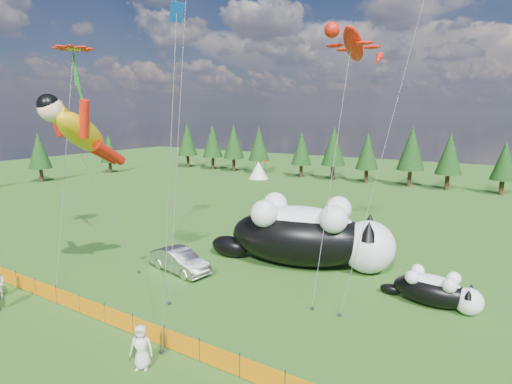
% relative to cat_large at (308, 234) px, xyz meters
% --- Properties ---
extents(ground, '(160.00, 160.00, 0.00)m').
position_rel_cat_large_xyz_m(ground, '(-4.31, -9.45, -2.22)').
color(ground, '#14390A').
rests_on(ground, ground).
extents(safety_fence, '(22.06, 0.06, 1.10)m').
position_rel_cat_large_xyz_m(safety_fence, '(-4.31, -12.45, -1.72)').
color(safety_fence, '#262626').
rests_on(safety_fence, ground).
extents(tree_line, '(90.00, 4.00, 8.00)m').
position_rel_cat_large_xyz_m(tree_line, '(-4.31, 35.55, 1.78)').
color(tree_line, black).
rests_on(tree_line, ground).
extents(festival_tents, '(50.00, 3.20, 2.80)m').
position_rel_cat_large_xyz_m(festival_tents, '(6.69, 30.55, -0.82)').
color(festival_tents, white).
rests_on(festival_tents, ground).
extents(cat_large, '(12.79, 6.69, 4.68)m').
position_rel_cat_large_xyz_m(cat_large, '(0.00, 0.00, 0.00)').
color(cat_large, black).
rests_on(cat_large, ground).
extents(cat_small, '(5.33, 2.18, 1.92)m').
position_rel_cat_large_xyz_m(cat_small, '(8.34, -1.88, -1.31)').
color(cat_small, black).
rests_on(cat_small, ground).
extents(car, '(4.82, 2.41, 1.52)m').
position_rel_cat_large_xyz_m(car, '(-6.70, -5.46, -1.46)').
color(car, '#B4B4B9').
rests_on(car, ground).
extents(spectator_e, '(1.10, 1.00, 1.89)m').
position_rel_cat_large_xyz_m(spectator_e, '(-1.06, -13.99, -1.28)').
color(spectator_e, silver).
rests_on(spectator_e, ground).
extents(superhero_kite, '(6.33, 6.53, 11.72)m').
position_rel_cat_large_xyz_m(superhero_kite, '(-9.07, -10.25, 6.98)').
color(superhero_kite, gold).
rests_on(superhero_kite, ground).
extents(gecko_kite, '(3.99, 10.92, 16.57)m').
position_rel_cat_large_xyz_m(gecko_kite, '(1.98, 1.80, 12.32)').
color(gecko_kite, red).
rests_on(gecko_kite, ground).
extents(flower_kite, '(5.31, 6.54, 15.69)m').
position_rel_cat_large_xyz_m(flower_kite, '(-13.92, -6.97, 12.04)').
color(flower_kite, red).
rests_on(flower_kite, ground).
extents(diamond_kite_c, '(1.06, 1.48, 14.70)m').
position_rel_cat_large_xyz_m(diamond_kite_c, '(-0.40, -12.00, 11.05)').
color(diamond_kite_c, '#0B46AF').
rests_on(diamond_kite_c, ground).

